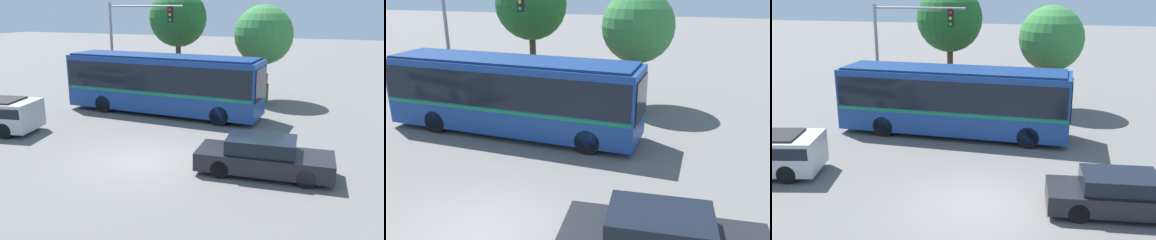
# 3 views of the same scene
# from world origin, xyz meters

# --- Properties ---
(ground_plane) EXTENTS (140.00, 140.00, 0.00)m
(ground_plane) POSITION_xyz_m (0.00, 0.00, 0.00)
(ground_plane) COLOR slate
(city_bus) EXTENTS (11.14, 2.95, 3.26)m
(city_bus) POSITION_xyz_m (-2.32, 6.97, 1.85)
(city_bus) COLOR navy
(city_bus) RESTS_ON ground
(sedan_foreground) EXTENTS (4.87, 2.12, 1.35)m
(sedan_foreground) POSITION_xyz_m (4.64, 0.33, 0.64)
(sedan_foreground) COLOR black
(sedan_foreground) RESTS_ON ground
(traffic_light_pole) EXTENTS (5.10, 0.24, 6.06)m
(traffic_light_pole) POSITION_xyz_m (-6.01, 9.98, 4.08)
(traffic_light_pole) COLOR gray
(traffic_light_pole) RESTS_ON ground
(flowering_hedge) EXTENTS (7.43, 1.30, 1.82)m
(flowering_hedge) POSITION_xyz_m (-1.04, 11.27, 0.90)
(flowering_hedge) COLOR #286028
(flowering_hedge) RESTS_ON ground
(street_tree_left) EXTENTS (3.90, 3.90, 7.05)m
(street_tree_left) POSITION_xyz_m (-3.87, 12.93, 5.07)
(street_tree_left) COLOR brown
(street_tree_left) RESTS_ON ground
(street_tree_centre) EXTENTS (3.68, 3.68, 5.96)m
(street_tree_centre) POSITION_xyz_m (2.10, 12.47, 4.10)
(street_tree_centre) COLOR brown
(street_tree_centre) RESTS_ON ground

